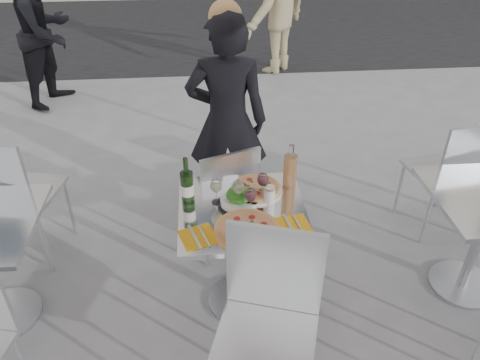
{
  "coord_description": "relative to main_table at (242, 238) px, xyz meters",
  "views": [
    {
      "loc": [
        -0.2,
        -2.1,
        2.36
      ],
      "look_at": [
        0.0,
        0.15,
        0.85
      ],
      "focal_mm": 35.0,
      "sensor_mm": 36.0,
      "label": 1
    }
  ],
  "objects": [
    {
      "name": "napkin_right",
      "position": [
        0.26,
        -0.17,
        0.21
      ],
      "size": [
        0.21,
        0.21,
        0.01
      ],
      "rotation": [
        0.0,
        0.0,
        0.17
      ],
      "color": "gold",
      "rests_on": "main_table"
    },
    {
      "name": "street_asphalt",
      "position": [
        0.0,
        6.5,
        -0.54
      ],
      "size": [
        24.0,
        5.0,
        0.0
      ],
      "primitive_type": "cube",
      "color": "black",
      "rests_on": "ground"
    },
    {
      "name": "side_chair_lfar",
      "position": [
        -1.48,
        0.53,
        0.06
      ],
      "size": [
        0.55,
        0.56,
        1.02
      ],
      "rotation": [
        0.0,
        0.0,
        2.93
      ],
      "color": "silver",
      "rests_on": "ground"
    },
    {
      "name": "pedestrian_a",
      "position": [
        -1.91,
        3.35,
        0.29
      ],
      "size": [
        0.87,
        0.97,
        1.65
      ],
      "primitive_type": "imported",
      "rotation": [
        0.0,
        0.0,
        1.21
      ],
      "color": "black",
      "rests_on": "ground"
    },
    {
      "name": "chair_far",
      "position": [
        -0.08,
        0.47,
        -0.01
      ],
      "size": [
        0.53,
        0.53,
        0.9
      ],
      "rotation": [
        0.0,
        0.0,
        3.49
      ],
      "color": "silver",
      "rests_on": "ground"
    },
    {
      "name": "wineglass_red_b",
      "position": [
        0.13,
        0.12,
        0.32
      ],
      "size": [
        0.07,
        0.07,
        0.16
      ],
      "color": "white",
      "rests_on": "main_table"
    },
    {
      "name": "wineglass_red_a",
      "position": [
        0.04,
        -0.02,
        0.32
      ],
      "size": [
        0.07,
        0.07,
        0.16
      ],
      "color": "white",
      "rests_on": "main_table"
    },
    {
      "name": "pedestrian_b",
      "position": [
        0.82,
        4.14,
        0.35
      ],
      "size": [
        1.27,
        1.28,
        1.77
      ],
      "primitive_type": "imported",
      "rotation": [
        0.0,
        0.0,
        3.95
      ],
      "color": "tan",
      "rests_on": "ground"
    },
    {
      "name": "main_table",
      "position": [
        0.0,
        0.0,
        0.0
      ],
      "size": [
        0.72,
        0.72,
        0.75
      ],
      "color": "#B7BABF",
      "rests_on": "ground"
    },
    {
      "name": "woman_diner",
      "position": [
        -0.02,
        0.97,
        0.27
      ],
      "size": [
        0.63,
        0.44,
        1.63
      ],
      "primitive_type": "imported",
      "rotation": [
        0.0,
        0.0,
        3.05
      ],
      "color": "black",
      "rests_on": "ground"
    },
    {
      "name": "carafe",
      "position": [
        0.3,
        0.2,
        0.33
      ],
      "size": [
        0.08,
        0.08,
        0.29
      ],
      "color": "#E39E61",
      "rests_on": "main_table"
    },
    {
      "name": "chair_near",
      "position": [
        0.07,
        -0.63,
        0.07
      ],
      "size": [
        0.59,
        0.6,
        1.03
      ],
      "rotation": [
        0.0,
        0.0,
        -0.31
      ],
      "color": "silver",
      "rests_on": "ground"
    },
    {
      "name": "pizza_far",
      "position": [
        0.1,
        0.18,
        0.23
      ],
      "size": [
        0.32,
        0.32,
        0.03
      ],
      "color": "white",
      "rests_on": "main_table"
    },
    {
      "name": "sugar_shaker",
      "position": [
        0.16,
        0.06,
        0.26
      ],
      "size": [
        0.06,
        0.06,
        0.11
      ],
      "color": "white",
      "rests_on": "main_table"
    },
    {
      "name": "side_chair_rfar",
      "position": [
        1.57,
        0.57,
        0.04
      ],
      "size": [
        0.52,
        0.53,
        0.98
      ],
      "rotation": [
        0.0,
        0.0,
        3.31
      ],
      "color": "silver",
      "rests_on": "ground"
    },
    {
      "name": "salad_plate",
      "position": [
        -0.01,
        0.08,
        0.25
      ],
      "size": [
        0.22,
        0.22,
        0.09
      ],
      "color": "white",
      "rests_on": "main_table"
    },
    {
      "name": "ground",
      "position": [
        0.0,
        0.0,
        -0.54
      ],
      "size": [
        80.0,
        80.0,
        0.0
      ],
      "primitive_type": "plane",
      "color": "slate"
    },
    {
      "name": "pizza_near",
      "position": [
        0.01,
        -0.19,
        0.22
      ],
      "size": [
        0.35,
        0.35,
        0.02
      ],
      "color": "#DBA555",
      "rests_on": "main_table"
    },
    {
      "name": "wineglass_white_b",
      "position": [
        -0.02,
        0.06,
        0.32
      ],
      "size": [
        0.07,
        0.07,
        0.16
      ],
      "color": "white",
      "rests_on": "main_table"
    },
    {
      "name": "wine_bottle",
      "position": [
        -0.31,
        0.1,
        0.32
      ],
      "size": [
        0.07,
        0.08,
        0.29
      ],
      "color": "#285620",
      "rests_on": "main_table"
    },
    {
      "name": "wineglass_white_a",
      "position": [
        -0.14,
        0.08,
        0.32
      ],
      "size": [
        0.07,
        0.07,
        0.16
      ],
      "color": "white",
      "rests_on": "main_table"
    },
    {
      "name": "napkin_left",
      "position": [
        -0.25,
        -0.22,
        0.21
      ],
      "size": [
        0.23,
        0.23,
        0.01
      ],
      "rotation": [
        0.0,
        0.0,
        0.32
      ],
      "color": "gold",
      "rests_on": "main_table"
    }
  ]
}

